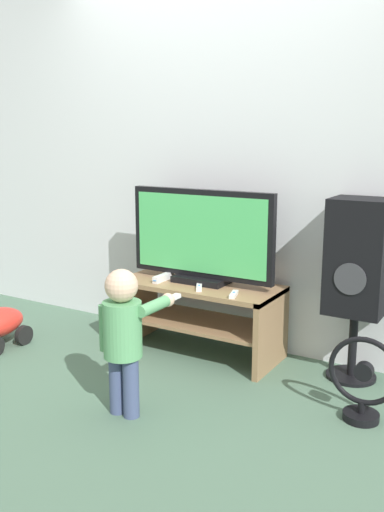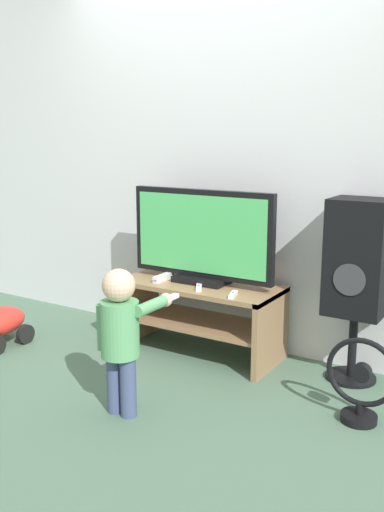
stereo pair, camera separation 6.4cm
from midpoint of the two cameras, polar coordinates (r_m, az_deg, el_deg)
The scene contains 10 objects.
ground_plane at distance 3.66m, azimuth -0.68°, elevation -10.77°, with size 16.00×16.00×0.00m, color #4C6B56.
wall_back at distance 3.85m, azimuth 3.77°, elevation 10.23°, with size 10.00×0.06×2.60m.
tv_stand at distance 3.74m, azimuth 1.26°, elevation -5.14°, with size 1.06×0.47×0.48m.
television at distance 3.65m, azimuth 1.46°, elevation 1.85°, with size 1.01×0.20×0.61m.
game_console at distance 3.77m, azimuth -2.36°, elevation -2.14°, with size 0.04×0.20×0.04m.
remote_primary at distance 3.41m, azimuth 4.67°, elevation -3.86°, with size 0.07×0.13×0.03m.
remote_secondary at distance 3.56m, azimuth 1.22°, elevation -3.16°, with size 0.09×0.13×0.03m.
child at distance 2.92m, azimuth -6.43°, elevation -7.34°, with size 0.29×0.45×0.77m.
speaker_tower at distance 3.38m, azimuth 16.77°, elevation -0.58°, with size 0.33×0.30×1.07m.
floor_fan at distance 3.04m, azimuth 17.13°, elevation -12.15°, with size 0.36×0.18×0.44m.
Camera 2 is at (1.85, -2.82, 1.43)m, focal length 40.00 mm.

